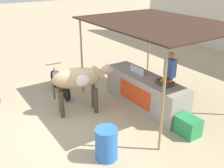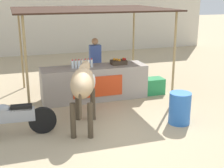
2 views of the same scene
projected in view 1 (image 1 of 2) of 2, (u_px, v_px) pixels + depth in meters
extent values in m
plane|color=tan|center=(81.00, 126.00, 7.06)|extent=(60.00, 60.00, 0.00)
cube|color=#9E9389|center=(145.00, 91.00, 7.99)|extent=(3.00, 0.80, 0.96)
cube|color=red|center=(134.00, 94.00, 7.78)|extent=(1.40, 0.02, 0.58)
cube|color=#382319|center=(157.00, 22.00, 7.31)|extent=(4.20, 3.20, 0.04)
cylinder|color=#997F51|center=(82.00, 57.00, 8.53)|extent=(0.06, 0.06, 2.53)
cylinder|color=#997F51|center=(163.00, 102.00, 5.65)|extent=(0.06, 0.06, 2.53)
cylinder|color=#997F51|center=(149.00, 44.00, 9.99)|extent=(0.06, 0.06, 2.53)
cylinder|color=silver|center=(132.00, 67.00, 8.20)|extent=(0.07, 0.07, 0.22)
cylinder|color=red|center=(132.00, 64.00, 8.15)|extent=(0.04, 0.04, 0.03)
cylinder|color=silver|center=(134.00, 68.00, 8.13)|extent=(0.07, 0.07, 0.22)
cylinder|color=red|center=(134.00, 64.00, 8.08)|extent=(0.04, 0.04, 0.03)
cylinder|color=silver|center=(135.00, 69.00, 8.06)|extent=(0.07, 0.07, 0.22)
cylinder|color=red|center=(135.00, 65.00, 8.01)|extent=(0.04, 0.04, 0.03)
cylinder|color=silver|center=(137.00, 70.00, 7.99)|extent=(0.07, 0.07, 0.22)
cylinder|color=red|center=(137.00, 66.00, 7.94)|extent=(0.04, 0.04, 0.03)
cylinder|color=silver|center=(139.00, 71.00, 7.92)|extent=(0.07, 0.07, 0.22)
cylinder|color=red|center=(139.00, 67.00, 7.87)|extent=(0.04, 0.04, 0.03)
cylinder|color=silver|center=(141.00, 72.00, 7.85)|extent=(0.07, 0.07, 0.22)
cylinder|color=red|center=(141.00, 68.00, 7.80)|extent=(0.04, 0.04, 0.03)
cylinder|color=silver|center=(143.00, 73.00, 7.78)|extent=(0.07, 0.07, 0.22)
cylinder|color=red|center=(143.00, 69.00, 7.73)|extent=(0.04, 0.04, 0.03)
cube|color=#3F3326|center=(165.00, 83.00, 7.22)|extent=(0.44, 0.32, 0.12)
sphere|color=orange|center=(162.00, 81.00, 7.14)|extent=(0.08, 0.08, 0.08)
sphere|color=orange|center=(163.00, 79.00, 7.22)|extent=(0.08, 0.08, 0.08)
sphere|color=orange|center=(171.00, 81.00, 7.08)|extent=(0.08, 0.08, 0.08)
sphere|color=#B21E19|center=(168.00, 82.00, 7.05)|extent=(0.08, 0.08, 0.08)
sphere|color=orange|center=(163.00, 78.00, 7.30)|extent=(0.08, 0.08, 0.08)
sphere|color=#B21E19|center=(168.00, 82.00, 7.02)|extent=(0.08, 0.08, 0.08)
cylinder|color=#383842|center=(168.00, 89.00, 8.20)|extent=(0.22, 0.22, 0.88)
cube|color=#3F59A5|center=(170.00, 68.00, 7.91)|extent=(0.34, 0.20, 0.56)
sphere|color=#A87A56|center=(171.00, 55.00, 7.75)|extent=(0.20, 0.20, 0.20)
cube|color=#268C4C|center=(188.00, 126.00, 6.64)|extent=(0.60, 0.44, 0.48)
cylinder|color=blue|center=(106.00, 144.00, 5.75)|extent=(0.51, 0.51, 0.75)
ellipsoid|color=tan|center=(77.00, 78.00, 7.36)|extent=(0.92, 1.49, 0.60)
cylinder|color=#493D2C|center=(93.00, 95.00, 7.92)|extent=(0.12, 0.12, 0.78)
cylinder|color=#493D2C|center=(96.00, 101.00, 7.60)|extent=(0.12, 0.12, 0.78)
cylinder|color=#493D2C|center=(61.00, 99.00, 7.68)|extent=(0.12, 0.12, 0.78)
cylinder|color=#493D2C|center=(62.00, 105.00, 7.36)|extent=(0.12, 0.12, 0.78)
cylinder|color=tan|center=(97.00, 73.00, 7.47)|extent=(0.37, 0.50, 0.41)
ellipsoid|color=tan|center=(108.00, 70.00, 7.52)|extent=(0.34, 0.49, 0.26)
cone|color=beige|center=(106.00, 64.00, 7.52)|extent=(0.05, 0.05, 0.10)
cone|color=beige|center=(107.00, 66.00, 7.40)|extent=(0.05, 0.05, 0.10)
cylinder|color=#493D2C|center=(54.00, 90.00, 7.31)|extent=(0.06, 0.06, 0.60)
ellipsoid|color=silver|center=(82.00, 81.00, 7.19)|extent=(0.23, 0.45, 0.32)
cylinder|color=black|center=(54.00, 79.00, 9.34)|extent=(0.60, 0.12, 0.60)
cylinder|color=black|center=(66.00, 91.00, 8.38)|extent=(0.60, 0.12, 0.60)
cube|color=#999EA5|center=(59.00, 80.00, 8.79)|extent=(0.91, 0.25, 0.28)
ellipsoid|color=#999EA5|center=(57.00, 73.00, 8.90)|extent=(0.37, 0.23, 0.20)
cube|color=black|center=(61.00, 77.00, 8.58)|extent=(0.45, 0.21, 0.10)
cylinder|color=#99999E|center=(53.00, 64.00, 9.07)|extent=(0.07, 0.55, 0.03)
cylinder|color=#99999E|center=(54.00, 74.00, 9.24)|extent=(0.21, 0.06, 0.49)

